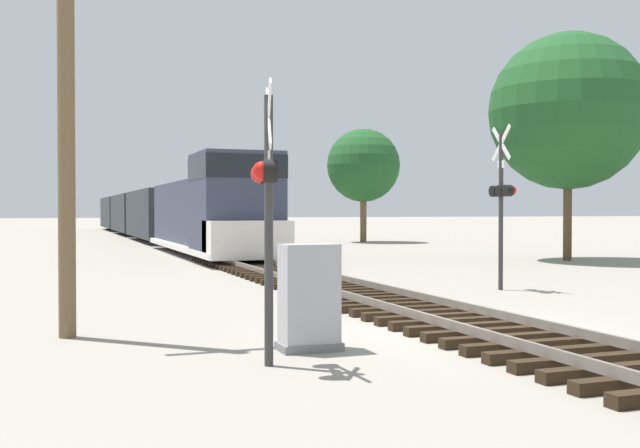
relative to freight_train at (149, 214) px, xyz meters
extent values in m
plane|color=gray|center=(0.00, -44.00, -1.83)|extent=(400.00, 400.00, 0.00)
cube|color=black|center=(0.00, -47.90, -1.75)|extent=(2.60, 0.22, 0.16)
cube|color=black|center=(0.00, -47.30, -1.75)|extent=(2.60, 0.22, 0.16)
cube|color=black|center=(0.00, -46.70, -1.75)|extent=(2.60, 0.22, 0.16)
cube|color=black|center=(0.00, -46.10, -1.75)|extent=(2.60, 0.22, 0.16)
cube|color=black|center=(0.00, -45.50, -1.75)|extent=(2.60, 0.22, 0.16)
cube|color=black|center=(0.00, -44.90, -1.75)|extent=(2.60, 0.22, 0.16)
cube|color=black|center=(0.00, -44.30, -1.75)|extent=(2.60, 0.22, 0.16)
cube|color=black|center=(0.00, -43.70, -1.75)|extent=(2.60, 0.22, 0.16)
cube|color=black|center=(0.00, -43.10, -1.75)|extent=(2.60, 0.22, 0.16)
cube|color=black|center=(0.00, -42.50, -1.75)|extent=(2.60, 0.22, 0.16)
cube|color=black|center=(0.00, -41.90, -1.75)|extent=(2.60, 0.22, 0.16)
cube|color=black|center=(0.00, -41.30, -1.75)|extent=(2.60, 0.22, 0.16)
cube|color=black|center=(0.00, -40.70, -1.75)|extent=(2.60, 0.22, 0.16)
cube|color=black|center=(0.00, -40.10, -1.75)|extent=(2.60, 0.22, 0.16)
cube|color=black|center=(0.00, -39.50, -1.75)|extent=(2.60, 0.22, 0.16)
cube|color=black|center=(0.00, -38.90, -1.75)|extent=(2.60, 0.22, 0.16)
cube|color=black|center=(0.00, -38.30, -1.75)|extent=(2.60, 0.22, 0.16)
cube|color=black|center=(0.00, -37.70, -1.75)|extent=(2.60, 0.22, 0.16)
cube|color=black|center=(0.00, -37.10, -1.75)|extent=(2.60, 0.22, 0.16)
cube|color=black|center=(0.00, -36.50, -1.75)|extent=(2.60, 0.22, 0.16)
cube|color=black|center=(0.00, -35.90, -1.75)|extent=(2.60, 0.22, 0.16)
cube|color=black|center=(0.00, -35.30, -1.75)|extent=(2.60, 0.22, 0.16)
cube|color=black|center=(0.00, -34.70, -1.75)|extent=(2.60, 0.22, 0.16)
cube|color=black|center=(0.00, -34.10, -1.75)|extent=(2.60, 0.22, 0.16)
cube|color=black|center=(0.00, -33.50, -1.75)|extent=(2.60, 0.22, 0.16)
cube|color=black|center=(0.00, -32.90, -1.75)|extent=(2.60, 0.22, 0.16)
cube|color=black|center=(0.00, -32.30, -1.75)|extent=(2.60, 0.22, 0.16)
cube|color=black|center=(0.00, -31.70, -1.75)|extent=(2.60, 0.22, 0.16)
cube|color=black|center=(0.00, -31.10, -1.75)|extent=(2.60, 0.22, 0.16)
cube|color=black|center=(0.00, -30.50, -1.75)|extent=(2.60, 0.22, 0.16)
cube|color=black|center=(0.00, -29.90, -1.75)|extent=(2.60, 0.22, 0.16)
cube|color=black|center=(0.00, -29.30, -1.75)|extent=(2.60, 0.22, 0.16)
cube|color=black|center=(0.00, -28.70, -1.75)|extent=(2.60, 0.22, 0.16)
cube|color=black|center=(0.00, -28.10, -1.75)|extent=(2.60, 0.22, 0.16)
cube|color=black|center=(0.00, -27.50, -1.75)|extent=(2.60, 0.22, 0.16)
cube|color=black|center=(0.00, -26.90, -1.75)|extent=(2.60, 0.22, 0.16)
cube|color=black|center=(0.00, -26.30, -1.75)|extent=(2.60, 0.22, 0.16)
cube|color=black|center=(0.00, -25.70, -1.75)|extent=(2.60, 0.22, 0.16)
cube|color=black|center=(0.00, -25.10, -1.75)|extent=(2.60, 0.22, 0.16)
cube|color=black|center=(0.00, -24.50, -1.75)|extent=(2.60, 0.22, 0.16)
cube|color=slate|center=(-0.72, -44.00, -1.59)|extent=(0.07, 160.00, 0.15)
cube|color=slate|center=(0.72, -44.00, -1.59)|extent=(0.07, 160.00, 0.15)
cube|color=#33384C|center=(0.00, -18.71, 0.05)|extent=(2.61, 11.72, 3.13)
cube|color=#33384C|center=(0.00, -26.91, 0.49)|extent=(3.07, 3.68, 4.01)
cube|color=black|center=(0.00, -26.91, 1.90)|extent=(3.10, 3.72, 0.88)
cube|color=white|center=(0.00, -28.75, -0.81)|extent=(3.07, 1.67, 1.40)
cube|color=white|center=(0.00, -21.22, -1.40)|extent=(3.13, 16.40, 0.24)
cube|color=black|center=(0.00, -26.66, -1.33)|extent=(1.58, 2.20, 1.00)
cube|color=black|center=(0.00, -15.78, -1.33)|extent=(1.58, 2.20, 1.00)
cube|color=#2D3338|center=(0.00, -4.74, 0.03)|extent=(2.92, 13.51, 3.10)
cube|color=black|center=(0.00, -9.13, -1.38)|extent=(1.58, 2.20, 0.90)
cube|color=black|center=(0.00, -0.35, -1.38)|extent=(1.58, 2.20, 0.90)
cube|color=#2D3338|center=(0.00, 10.12, 0.03)|extent=(2.92, 13.51, 3.10)
cube|color=black|center=(0.00, 5.73, -1.38)|extent=(1.58, 2.20, 0.90)
cube|color=black|center=(0.00, 14.51, -1.38)|extent=(1.58, 2.20, 0.90)
cube|color=#2D3338|center=(0.00, 24.99, 0.03)|extent=(2.92, 13.51, 3.10)
cube|color=black|center=(0.00, 20.60, -1.38)|extent=(1.58, 2.20, 0.90)
cube|color=black|center=(0.00, 29.38, -1.38)|extent=(1.58, 2.20, 0.90)
cylinder|color=#333333|center=(-4.07, -45.76, -0.01)|extent=(0.12, 0.12, 3.63)
cube|color=white|center=(-4.07, -45.76, 1.51)|extent=(0.23, 0.91, 0.93)
cube|color=white|center=(-4.07, -45.76, 1.51)|extent=(0.23, 0.91, 0.93)
cube|color=black|center=(-4.07, -45.76, 0.77)|extent=(0.25, 0.85, 0.06)
cylinder|color=black|center=(-4.00, -45.41, 0.77)|extent=(0.24, 0.33, 0.30)
sphere|color=red|center=(-4.09, -45.39, 0.77)|extent=(0.26, 0.26, 0.26)
cylinder|color=black|center=(-4.15, -46.10, 0.77)|extent=(0.24, 0.33, 0.30)
sphere|color=red|center=(-4.25, -46.07, 0.77)|extent=(0.26, 0.26, 0.26)
cube|color=white|center=(-4.07, -45.76, 0.96)|extent=(0.10, 0.32, 0.20)
cylinder|color=#333333|center=(4.30, -38.59, 0.25)|extent=(0.12, 0.12, 4.15)
cube|color=white|center=(4.30, -38.59, 2.02)|extent=(0.09, 0.93, 0.93)
cube|color=white|center=(4.30, -38.59, 2.02)|extent=(0.09, 0.93, 0.93)
cube|color=black|center=(4.30, -38.59, 0.77)|extent=(0.12, 0.86, 0.06)
cylinder|color=black|center=(4.28, -38.94, 0.77)|extent=(0.20, 0.31, 0.30)
sphere|color=red|center=(4.38, -38.95, 0.77)|extent=(0.26, 0.26, 0.26)
cylinder|color=black|center=(4.30, -38.59, 0.77)|extent=(0.20, 0.31, 0.30)
sphere|color=red|center=(4.40, -38.60, 0.77)|extent=(0.26, 0.26, 0.26)
cylinder|color=black|center=(4.33, -38.25, 0.77)|extent=(0.20, 0.31, 0.30)
sphere|color=red|center=(4.43, -38.25, 0.77)|extent=(0.26, 0.26, 0.26)
cube|color=white|center=(4.30, -38.59, 1.47)|extent=(0.05, 0.32, 0.20)
cube|color=slate|center=(-3.20, -44.88, -1.77)|extent=(0.92, 0.57, 0.12)
cube|color=#ADADB2|center=(-3.20, -44.88, -0.97)|extent=(0.84, 0.52, 1.47)
cylinder|color=brown|center=(-6.57, -42.46, 2.68)|extent=(0.28, 0.28, 9.00)
cylinder|color=brown|center=(13.41, -29.73, 0.30)|extent=(0.35, 0.35, 4.25)
sphere|color=#1E5123|center=(13.41, -29.73, 4.37)|extent=(6.49, 6.49, 6.49)
cylinder|color=brown|center=(12.56, -10.22, -0.02)|extent=(0.42, 0.42, 3.60)
sphere|color=#1E5123|center=(12.56, -10.22, 3.22)|extent=(4.80, 4.80, 4.80)
camera|label=1|loc=(-6.84, -55.41, 0.27)|focal=42.00mm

